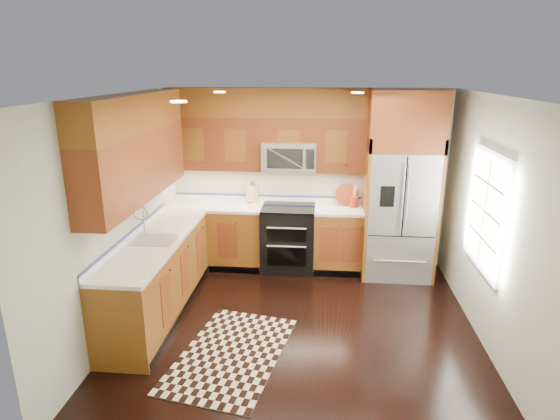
# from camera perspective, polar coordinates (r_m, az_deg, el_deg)

# --- Properties ---
(ground) EXTENTS (4.00, 4.00, 0.00)m
(ground) POSITION_cam_1_polar(r_m,az_deg,el_deg) (5.55, 2.27, -14.14)
(ground) COLOR black
(ground) RESTS_ON ground
(wall_back) EXTENTS (4.00, 0.02, 2.60)m
(wall_back) POSITION_cam_1_polar(r_m,az_deg,el_deg) (6.93, 3.32, 3.90)
(wall_back) COLOR beige
(wall_back) RESTS_ON ground
(wall_left) EXTENTS (0.02, 4.00, 2.60)m
(wall_left) POSITION_cam_1_polar(r_m,az_deg,el_deg) (5.47, -18.96, -0.60)
(wall_left) COLOR beige
(wall_left) RESTS_ON ground
(wall_right) EXTENTS (0.02, 4.00, 2.60)m
(wall_right) POSITION_cam_1_polar(r_m,az_deg,el_deg) (5.30, 24.60, -1.80)
(wall_right) COLOR beige
(wall_right) RESTS_ON ground
(window) EXTENTS (0.04, 1.10, 1.30)m
(window) POSITION_cam_1_polar(r_m,az_deg,el_deg) (5.44, 23.85, -0.13)
(window) COLOR white
(window) RESTS_ON ground
(base_cabinets) EXTENTS (2.85, 3.00, 0.90)m
(base_cabinets) POSITION_cam_1_polar(r_m,az_deg,el_deg) (6.31, -8.50, -5.72)
(base_cabinets) COLOR brown
(base_cabinets) RESTS_ON ground
(countertop) EXTENTS (2.86, 3.01, 0.04)m
(countertop) POSITION_cam_1_polar(r_m,az_deg,el_deg) (6.22, -7.17, -1.38)
(countertop) COLOR beige
(countertop) RESTS_ON base_cabinets
(upper_cabinets) EXTENTS (2.85, 3.00, 1.15)m
(upper_cabinets) POSITION_cam_1_polar(r_m,az_deg,el_deg) (6.05, -7.99, 8.84)
(upper_cabinets) COLOR brown
(upper_cabinets) RESTS_ON ground
(range) EXTENTS (0.76, 0.67, 0.95)m
(range) POSITION_cam_1_polar(r_m,az_deg,el_deg) (6.86, 1.01, -3.45)
(range) COLOR black
(range) RESTS_ON ground
(microwave) EXTENTS (0.76, 0.40, 0.42)m
(microwave) POSITION_cam_1_polar(r_m,az_deg,el_deg) (6.67, 1.15, 6.57)
(microwave) COLOR #B2B2B7
(microwave) RESTS_ON ground
(refrigerator) EXTENTS (0.98, 0.75, 2.60)m
(refrigerator) POSITION_cam_1_polar(r_m,az_deg,el_deg) (6.65, 14.48, 2.85)
(refrigerator) COLOR #B2B2B7
(refrigerator) RESTS_ON ground
(sink_faucet) EXTENTS (0.54, 0.44, 0.37)m
(sink_faucet) POSITION_cam_1_polar(r_m,az_deg,el_deg) (5.66, -15.30, -2.95)
(sink_faucet) COLOR #B2B2B7
(sink_faucet) RESTS_ON countertop
(rug) EXTENTS (1.27, 1.80, 0.01)m
(rug) POSITION_cam_1_polar(r_m,az_deg,el_deg) (5.13, -5.94, -17.02)
(rug) COLOR black
(rug) RESTS_ON ground
(knife_block) EXTENTS (0.16, 0.18, 0.31)m
(knife_block) POSITION_cam_1_polar(r_m,az_deg,el_deg) (6.98, -3.36, 2.00)
(knife_block) COLOR tan
(knife_block) RESTS_ON countertop
(utensil_crock) EXTENTS (0.13, 0.13, 0.31)m
(utensil_crock) POSITION_cam_1_polar(r_m,az_deg,el_deg) (6.78, 9.03, 1.23)
(utensil_crock) COLOR #AB1E15
(utensil_crock) RESTS_ON countertop
(cutting_board) EXTENTS (0.33, 0.33, 0.02)m
(cutting_board) POSITION_cam_1_polar(r_m,az_deg,el_deg) (6.88, 8.06, 0.65)
(cutting_board) COLOR brown
(cutting_board) RESTS_ON countertop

